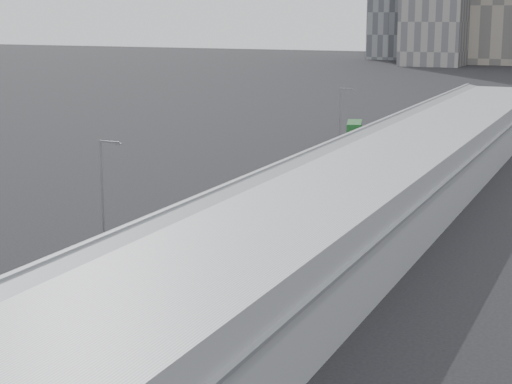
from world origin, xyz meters
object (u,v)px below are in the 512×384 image
Objects in this scene: bus_3 at (222,222)px; street_lamp_near at (104,189)px; suv at (395,124)px; bus_2 at (131,272)px; bus_9 at (432,116)px; bus_7 at (396,136)px; bus_8 at (412,127)px; bus_4 at (296,190)px; street_lamp_far at (341,115)px; bus_5 at (330,168)px; shipping_container at (354,132)px; bus_6 at (369,151)px.

bus_3 is 10.90m from street_lamp_near.
bus_2 is at bearing -97.74° from suv.
bus_7 is at bearing -87.98° from bus_9.
bus_9 is at bearing 88.11° from bus_7.
bus_3 is 1.02× the size of bus_8.
bus_3 is at bearing -95.75° from bus_4.
street_lamp_far is at bearing -102.83° from suv.
bus_5 is 37.54m from street_lamp_near.
shipping_container is (-7.67, 76.07, -0.25)m from bus_2.
bus_3 reaches higher than bus_4.
bus_4 is 1.84× the size of shipping_container.
suv is at bearing 88.40° from street_lamp_far.
bus_5 is 54.79m from bus_9.
bus_9 is (-1.00, 41.85, -0.07)m from bus_6.
bus_6 is (-0.04, 57.97, -0.12)m from bus_2.
shipping_container is 1.37× the size of suv.
bus_7 reaches higher than bus_9.
bus_2 is 2.06× the size of shipping_container.
bus_5 is 48.10m from suv.
bus_4 is at bearing 71.36° from street_lamp_near.
shipping_container is (-7.00, 60.29, -0.12)m from bus_3.
street_lamp_near is (-7.77, -23.03, 3.86)m from bus_4.
bus_9 is (-0.29, 15.38, -0.04)m from bus_8.
bus_7 is at bearing -86.39° from suv.
bus_6 is 41.86m from bus_9.
bus_9 reaches higher than suv.
bus_2 is 1.08× the size of bus_6.
bus_3 is 2.62× the size of suv.
bus_9 is at bearing 86.49° from bus_2.
bus_4 is 0.99× the size of bus_8.
shipping_container is (-6.92, -8.37, -0.10)m from bus_8.
bus_5 is (-0.93, 45.03, -0.22)m from bus_2.
street_lamp_near reaches higher than bus_6.
shipping_container is (-1.23, 10.31, -3.73)m from street_lamp_far.
bus_9 reaches higher than bus_5.
shipping_container is at bearing 153.67° from bus_7.
shipping_container is at bearing 96.83° from street_lamp_far.
bus_6 is at bearing -92.06° from suv.
bus_3 reaches higher than suv.
suv is (-5.64, 34.92, -0.91)m from bus_6.
bus_6 is at bearing 87.62° from bus_4.
bus_6 reaches higher than bus_9.
bus_3 is (-0.67, 15.78, -0.12)m from bus_2.
bus_7 is at bearing 87.17° from bus_3.
bus_6 is 15.01m from bus_7.
suv is (-5.68, 92.89, -1.03)m from bus_2.
street_lamp_near is (-7.63, 8.30, 3.68)m from bus_2.
street_lamp_near reaches higher than suv.
bus_3 is 1.07× the size of bus_5.
street_lamp_near is (-6.69, -36.73, 3.90)m from bus_5.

